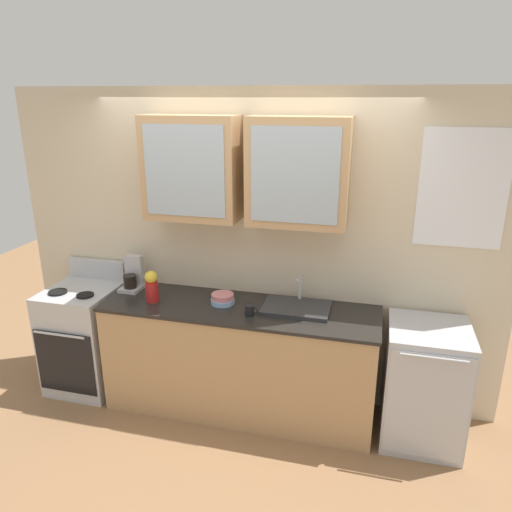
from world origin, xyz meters
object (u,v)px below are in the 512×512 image
object	(u,v)px
dishwasher	(424,384)
stove_range	(85,337)
cup_near_sink	(250,310)
bowl_stack	(223,299)
sink_faucet	(296,307)
coffee_maker	(133,277)
vase	(152,286)

from	to	relation	value
dishwasher	stove_range	bearing A→B (deg)	179.92
stove_range	cup_near_sink	size ratio (longest dim) A/B	10.90
stove_range	bowl_stack	size ratio (longest dim) A/B	5.83
sink_faucet	dishwasher	distance (m)	1.11
stove_range	cup_near_sink	bearing A→B (deg)	-4.59
dishwasher	cup_near_sink	bearing A→B (deg)	-174.76
bowl_stack	coffee_maker	xyz separation A→B (m)	(-0.84, 0.10, 0.07)
bowl_stack	cup_near_sink	world-z (taller)	same
vase	coffee_maker	xyz separation A→B (m)	(-0.28, 0.20, -0.02)
vase	coffee_maker	size ratio (longest dim) A/B	0.90
stove_range	vase	bearing A→B (deg)	-5.19
bowl_stack	sink_faucet	bearing A→B (deg)	3.59
stove_range	dishwasher	world-z (taller)	stove_range
sink_faucet	dishwasher	xyz separation A→B (m)	(0.99, -0.08, -0.48)
sink_faucet	bowl_stack	xyz separation A→B (m)	(-0.59, -0.04, 0.02)
bowl_stack	coffee_maker	distance (m)	0.85
cup_near_sink	coffee_maker	size ratio (longest dim) A/B	0.35
sink_faucet	cup_near_sink	bearing A→B (deg)	-148.47
cup_near_sink	sink_faucet	bearing A→B (deg)	31.53
vase	cup_near_sink	distance (m)	0.84
coffee_maker	bowl_stack	bearing A→B (deg)	-6.96
bowl_stack	cup_near_sink	distance (m)	0.31
cup_near_sink	vase	bearing A→B (deg)	175.93
stove_range	sink_faucet	distance (m)	1.94
cup_near_sink	dishwasher	xyz separation A→B (m)	(1.32, 0.12, -0.51)
stove_range	cup_near_sink	distance (m)	1.64
stove_range	bowl_stack	xyz separation A→B (m)	(1.28, 0.04, 0.50)
cup_near_sink	dishwasher	size ratio (longest dim) A/B	0.11
sink_faucet	bowl_stack	bearing A→B (deg)	-176.41
sink_faucet	vase	size ratio (longest dim) A/B	2.00
stove_range	dishwasher	distance (m)	2.87
sink_faucet	coffee_maker	bearing A→B (deg)	177.37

